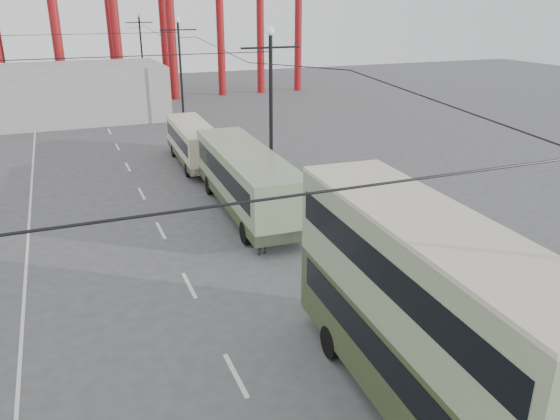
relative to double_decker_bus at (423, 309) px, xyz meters
name	(u,v)px	position (x,y,z in m)	size (l,w,h in m)	color
road_markings	(151,206)	(-3.91, 18.90, -3.12)	(12.52, 120.00, 0.01)	silver
lamp_post_mid	(271,118)	(2.55, 17.20, 1.55)	(3.20, 0.44, 9.32)	black
lamp_post_far	(181,73)	(2.55, 39.20, 1.55)	(3.20, 0.44, 9.32)	black
lamp_post_distant	(142,53)	(2.55, 61.20, 1.55)	(3.20, 0.44, 9.32)	black
fairground_shed	(43,94)	(-9.05, 46.20, -0.63)	(22.00, 10.00, 5.00)	#9E9E99
double_decker_bus	(423,309)	(0.00, 0.00, 0.00)	(3.22, 10.53, 5.58)	#323A1F
single_decker_green	(246,178)	(0.68, 16.07, -1.25)	(3.19, 11.86, 3.32)	gray
single_decker_cream	(193,142)	(0.33, 26.20, -1.57)	(2.59, 8.98, 2.77)	beige
pedestrian	(262,236)	(-0.40, 10.81, -2.26)	(0.64, 0.42, 1.74)	black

